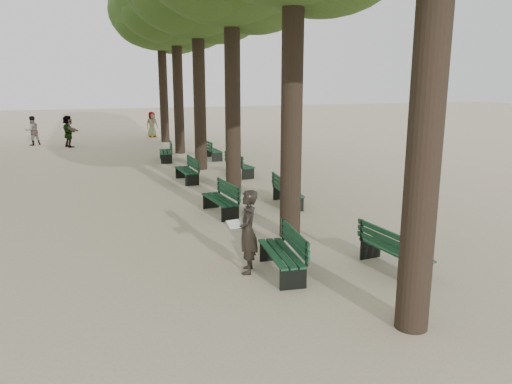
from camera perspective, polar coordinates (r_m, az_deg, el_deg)
name	(u,v)px	position (r m, az deg, el deg)	size (l,w,h in m)	color
ground	(278,291)	(9.52, 2.49, -11.18)	(120.00, 120.00, 0.00)	#C3B394
tree_central_4	(175,0)	(26.77, -9.24, 20.84)	(6.00, 6.00, 9.95)	#33261C
tree_central_5	(160,12)	(31.66, -10.89, 19.52)	(6.00, 6.00, 9.95)	#33261C
bench_left_0	(281,261)	(10.18, 2.92, -7.91)	(0.74, 1.85, 0.92)	black
bench_left_1	(220,205)	(14.54, -4.12, -1.52)	(0.75, 1.85, 0.92)	black
bench_left_2	(187,175)	(19.25, -7.91, 1.96)	(0.66, 1.83, 0.92)	black
bench_left_3	(166,155)	(24.24, -10.28, 4.13)	(0.77, 1.85, 0.92)	black
bench_right_0	(394,258)	(10.73, 15.50, -7.27)	(0.74, 1.85, 0.92)	black
bench_right_1	(288,197)	(15.55, 3.66, -0.55)	(0.75, 1.85, 0.92)	black
bench_right_2	(240,169)	(20.24, -1.86, 2.62)	(0.80, 1.86, 0.92)	black
bench_right_3	(213,154)	(24.54, -4.98, 4.39)	(0.65, 1.82, 0.92)	black
man_with_map	(248,232)	(10.07, -0.95, -4.57)	(0.71, 0.76, 1.72)	black
pedestrian_e	(68,131)	(30.67, -20.65, 6.52)	(1.68, 0.36, 1.82)	#262628
pedestrian_d	(152,124)	(34.44, -11.81, 7.58)	(0.83, 0.34, 1.69)	#262628
pedestrian_a	(32,131)	(32.32, -24.20, 6.41)	(0.83, 0.34, 1.71)	#262628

